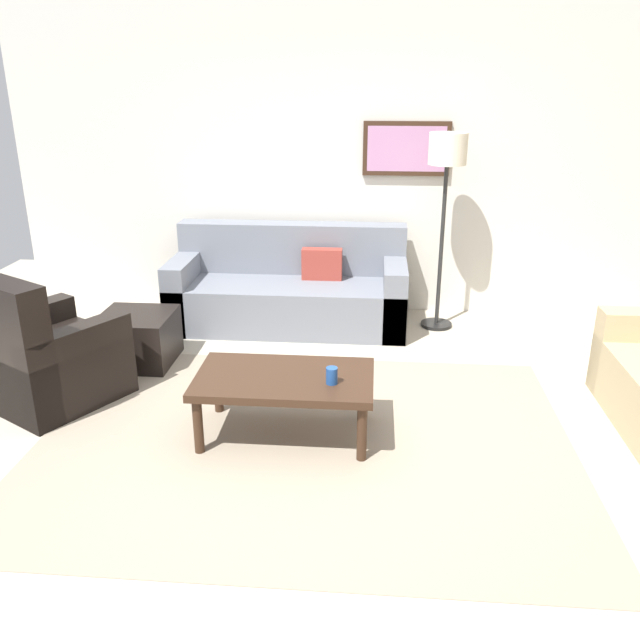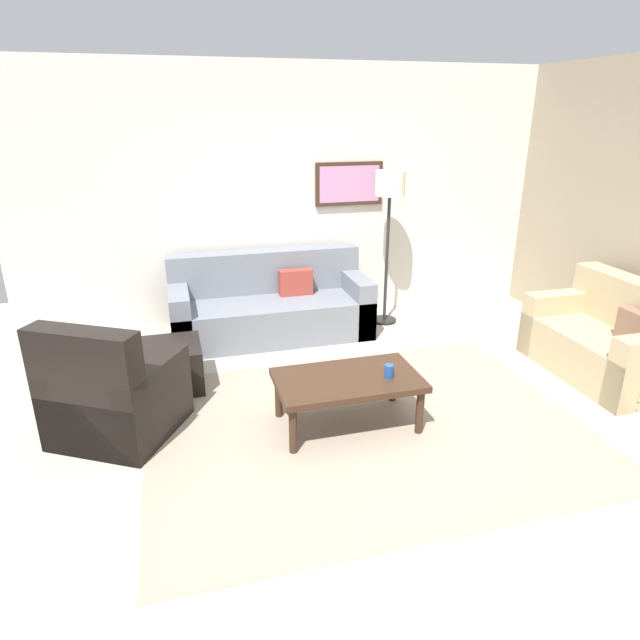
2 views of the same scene
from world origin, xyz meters
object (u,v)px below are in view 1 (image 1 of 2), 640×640
Objects in this scene: ottoman at (138,338)px; coffee_table at (285,383)px; framed_artwork at (406,149)px; lamp_standing at (447,170)px; couch_main at (290,290)px; cup at (332,376)px; armchair_leather at (41,361)px.

coffee_table reaches higher than ottoman.
ottoman is at bearing 142.23° from coffee_table.
lamp_standing is at bearing -51.42° from framed_artwork.
couch_main is at bearing -158.83° from framed_artwork.
cup is at bearing -16.00° from coffee_table.
armchair_leather is at bearing -120.26° from ottoman.
ottoman is at bearing -146.12° from framed_artwork.
coffee_table is (1.31, -1.02, 0.16)m from ottoman.
cup is 0.06× the size of lamp_standing.
couch_main is 1.49m from ottoman.
lamp_standing is (2.43, 1.01, 1.21)m from ottoman.
couch_main is at bearing 103.89° from cup.
framed_artwork reaches higher than cup.
couch_main reaches higher than cup.
ottoman is 0.33× the size of lamp_standing.
framed_artwork reaches higher than lamp_standing.
lamp_standing is 2.20× the size of framed_artwork.
ottoman is 1.67m from coffee_table.
lamp_standing reaches higher than coffee_table.
coffee_table is at bearing 164.00° from cup.
armchair_leather is 3.52m from framed_artwork.
cup is (2.03, -0.39, 0.15)m from armchair_leather.
lamp_standing reaches higher than armchair_leather.
framed_artwork is (0.79, 2.43, 1.18)m from coffee_table.
coffee_table is (0.23, -2.04, 0.06)m from couch_main.
ottoman is at bearing -136.84° from couch_main.
lamp_standing is at bearing 61.11° from coffee_table.
framed_artwork is (1.02, 0.39, 1.24)m from couch_main.
ottoman is 1.97m from cup.
framed_artwork reaches higher than couch_main.
couch_main is 3.75× the size of ottoman.
cup is (0.53, -2.12, 0.16)m from couch_main.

